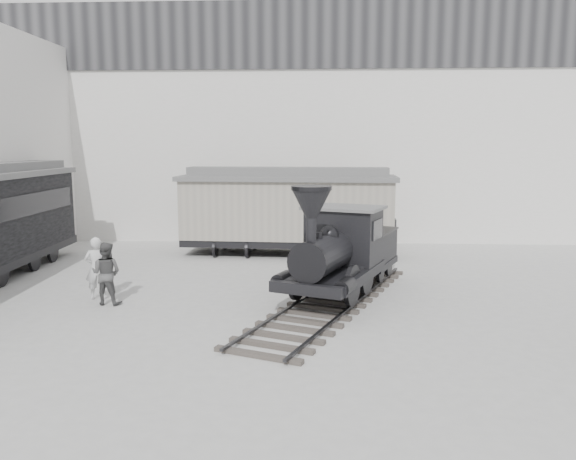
# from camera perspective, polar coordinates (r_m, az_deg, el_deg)

# --- Properties ---
(ground) EXTENTS (90.00, 90.00, 0.00)m
(ground) POSITION_cam_1_polar(r_m,az_deg,el_deg) (13.26, 0.33, -11.46)
(ground) COLOR #9E9E9B
(north_wall) EXTENTS (34.00, 2.51, 11.00)m
(north_wall) POSITION_cam_1_polar(r_m,az_deg,el_deg) (27.46, 1.75, 10.64)
(north_wall) COLOR silver
(north_wall) RESTS_ON ground
(locomotive) EXTENTS (5.51, 9.80, 3.43)m
(locomotive) POSITION_cam_1_polar(r_m,az_deg,el_deg) (16.86, 5.28, -2.69)
(locomotive) COLOR #342D28
(locomotive) RESTS_ON ground
(boxcar) EXTENTS (9.09, 3.23, 3.67)m
(boxcar) POSITION_cam_1_polar(r_m,az_deg,el_deg) (23.49, -0.05, 2.14)
(boxcar) COLOR black
(boxcar) RESTS_ON ground
(visitor_a) EXTENTS (0.77, 0.60, 1.88)m
(visitor_a) POSITION_cam_1_polar(r_m,az_deg,el_deg) (17.64, -18.87, -3.70)
(visitor_a) COLOR silver
(visitor_a) RESTS_ON ground
(visitor_b) EXTENTS (0.95, 0.78, 1.82)m
(visitor_b) POSITION_cam_1_polar(r_m,az_deg,el_deg) (17.00, -17.99, -4.21)
(visitor_b) COLOR #494949
(visitor_b) RESTS_ON ground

